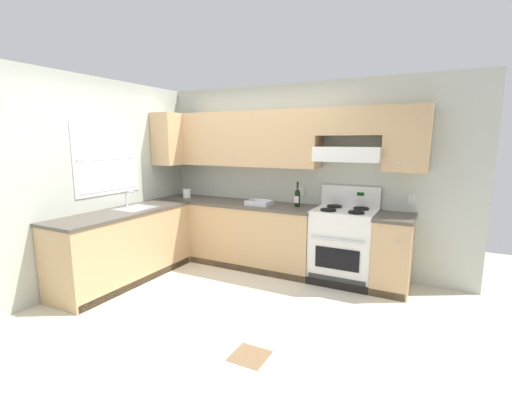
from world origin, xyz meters
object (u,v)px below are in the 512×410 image
wine_bottle (297,197)px  bowl (259,203)px  paper_towel_roll (187,193)px  stove (343,245)px

wine_bottle → bowl: bearing=-167.1°
wine_bottle → paper_towel_roll: size_ratio=2.48×
stove → wine_bottle: (-0.65, 0.05, 0.56)m
stove → wine_bottle: size_ratio=3.62×
stove → wine_bottle: wine_bottle is taller
bowl → paper_towel_roll: paper_towel_roll is taller
stove → bowl: (-1.16, -0.07, 0.45)m
wine_bottle → stove: bearing=-4.2°
wine_bottle → bowl: wine_bottle is taller
wine_bottle → bowl: (-0.51, -0.12, -0.11)m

